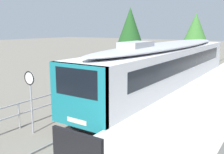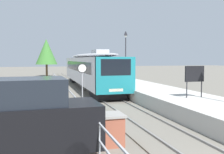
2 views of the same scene
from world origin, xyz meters
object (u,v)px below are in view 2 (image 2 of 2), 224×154
object	(u,v)px
speed_limit_sign	(82,74)
brick_utility_cabinet	(107,129)
parked_van_black	(15,119)
commuter_train	(90,68)
platform_lamp_mid_platform	(126,45)
platform_notice_board	(195,75)
parked_hatchback_grey	(26,105)

from	to	relation	value
speed_limit_sign	brick_utility_cabinet	world-z (taller)	speed_limit_sign
parked_van_black	speed_limit_sign	bearing A→B (deg)	67.63
commuter_train	brick_utility_cabinet	world-z (taller)	commuter_train
brick_utility_cabinet	platform_lamp_mid_platform	bearing A→B (deg)	69.12
parked_van_black	platform_lamp_mid_platform	bearing A→B (deg)	62.29
platform_lamp_mid_platform	speed_limit_sign	distance (m)	13.20
platform_lamp_mid_platform	platform_notice_board	bearing A→B (deg)	-93.50
platform_lamp_mid_platform	parked_van_black	xyz separation A→B (m)	(-10.06, -19.15, -3.33)
brick_utility_cabinet	parked_hatchback_grey	xyz separation A→B (m)	(-2.97, 4.66, 0.22)
platform_lamp_mid_platform	parked_van_black	distance (m)	21.88
speed_limit_sign	parked_hatchback_grey	bearing A→B (deg)	-139.86
platform_lamp_mid_platform	platform_notice_board	xyz separation A→B (m)	(-0.90, -14.65, -2.44)
platform_notice_board	parked_hatchback_grey	world-z (taller)	platform_notice_board
platform_notice_board	parked_hatchback_grey	size ratio (longest dim) A/B	0.45
parked_hatchback_grey	commuter_train	bearing A→B (deg)	65.83
platform_notice_board	speed_limit_sign	xyz separation A→B (m)	(-5.84, 3.58, -0.06)
platform_notice_board	parked_hatchback_grey	xyz separation A→B (m)	(-9.14, 0.80, -1.40)
brick_utility_cabinet	parked_hatchback_grey	bearing A→B (deg)	122.54
platform_notice_board	parked_van_black	world-z (taller)	platform_notice_board
brick_utility_cabinet	platform_notice_board	bearing A→B (deg)	32.04
commuter_train	parked_hatchback_grey	bearing A→B (deg)	-114.17
platform_notice_board	commuter_train	bearing A→B (deg)	104.57
platform_lamp_mid_platform	brick_utility_cabinet	size ratio (longest dim) A/B	4.42
platform_lamp_mid_platform	platform_notice_board	world-z (taller)	platform_lamp_mid_platform
speed_limit_sign	parked_van_black	xyz separation A→B (m)	(-3.32, -8.08, -0.83)
parked_van_black	parked_hatchback_grey	distance (m)	5.32
platform_lamp_mid_platform	parked_van_black	bearing A→B (deg)	-117.71
commuter_train	platform_notice_board	size ratio (longest dim) A/B	10.70
commuter_train	parked_van_black	bearing A→B (deg)	-107.60
speed_limit_sign	commuter_train	bearing A→B (deg)	76.52
parked_van_black	commuter_train	bearing A→B (deg)	72.40
platform_notice_board	platform_lamp_mid_platform	bearing A→B (deg)	86.50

